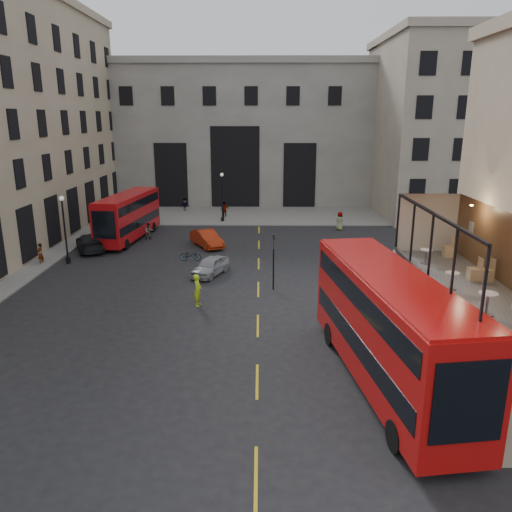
{
  "coord_description": "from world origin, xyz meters",
  "views": [
    {
      "loc": [
        -1.88,
        -19.5,
        11.18
      ],
      "look_at": [
        -2.13,
        9.59,
        3.0
      ],
      "focal_mm": 35.0,
      "sensor_mm": 36.0,
      "label": 1
    }
  ],
  "objects_px": {
    "cafe_chair_b": "(475,273)",
    "cafe_table_near": "(488,300)",
    "traffic_light_near": "(274,255)",
    "car_a": "(210,266)",
    "bicycle": "(190,255)",
    "cafe_chair_d": "(449,251)",
    "pedestrian_c": "(225,210)",
    "street_lamp_b": "(222,200)",
    "pedestrian_e": "(40,254)",
    "cafe_chair_c": "(486,274)",
    "pedestrian_a": "(149,231)",
    "pedestrian_d": "(340,221)",
    "cafe_table_mid": "(452,278)",
    "cafe_table_far": "(426,254)",
    "traffic_light_far": "(125,210)",
    "street_lamp_a": "(65,234)",
    "car_c": "(90,242)",
    "bus_far": "(128,214)",
    "bus_near": "(388,324)",
    "car_b": "(207,239)",
    "cyclist": "(198,290)"
  },
  "relations": [
    {
      "from": "car_a",
      "to": "cafe_chair_b",
      "type": "bearing_deg",
      "value": -27.43
    },
    {
      "from": "traffic_light_near",
      "to": "car_a",
      "type": "distance_m",
      "value": 5.78
    },
    {
      "from": "cafe_table_far",
      "to": "pedestrian_e",
      "type": "bearing_deg",
      "value": 148.78
    },
    {
      "from": "car_b",
      "to": "pedestrian_c",
      "type": "distance_m",
      "value": 12.76
    },
    {
      "from": "bus_far",
      "to": "bicycle",
      "type": "height_order",
      "value": "bus_far"
    },
    {
      "from": "bus_far",
      "to": "cafe_chair_d",
      "type": "xyz_separation_m",
      "value": [
        21.4,
        -22.07,
        2.5
      ]
    },
    {
      "from": "pedestrian_c",
      "to": "cafe_chair_d",
      "type": "distance_m",
      "value": 35.03
    },
    {
      "from": "traffic_light_near",
      "to": "bus_far",
      "type": "bearing_deg",
      "value": 133.3
    },
    {
      "from": "street_lamp_a",
      "to": "pedestrian_d",
      "type": "distance_m",
      "value": 26.2
    },
    {
      "from": "bus_near",
      "to": "car_c",
      "type": "height_order",
      "value": "bus_near"
    },
    {
      "from": "street_lamp_a",
      "to": "pedestrian_c",
      "type": "xyz_separation_m",
      "value": [
        11.09,
        18.08,
        -1.46
      ]
    },
    {
      "from": "cafe_table_near",
      "to": "bus_far",
      "type": "bearing_deg",
      "value": 124.22
    },
    {
      "from": "traffic_light_near",
      "to": "pedestrian_c",
      "type": "xyz_separation_m",
      "value": [
        -4.91,
        24.08,
        -1.49
      ]
    },
    {
      "from": "cyclist",
      "to": "pedestrian_c",
      "type": "height_order",
      "value": "cyclist"
    },
    {
      "from": "traffic_light_far",
      "to": "pedestrian_a",
      "type": "bearing_deg",
      "value": -36.89
    },
    {
      "from": "cafe_table_mid",
      "to": "cafe_chair_b",
      "type": "xyz_separation_m",
      "value": [
        1.38,
        1.15,
        -0.16
      ]
    },
    {
      "from": "cafe_chair_b",
      "to": "cafe_table_near",
      "type": "bearing_deg",
      "value": -106.82
    },
    {
      "from": "street_lamp_b",
      "to": "traffic_light_near",
      "type": "bearing_deg",
      "value": -77.2
    },
    {
      "from": "pedestrian_d",
      "to": "cafe_chair_b",
      "type": "xyz_separation_m",
      "value": [
        0.84,
        -29.8,
        3.96
      ]
    },
    {
      "from": "traffic_light_far",
      "to": "bicycle",
      "type": "xyz_separation_m",
      "value": [
        7.53,
        -9.13,
        -1.98
      ]
    },
    {
      "from": "pedestrian_d",
      "to": "cafe_table_mid",
      "type": "xyz_separation_m",
      "value": [
        -0.54,
        -30.95,
        4.12
      ]
    },
    {
      "from": "bus_far",
      "to": "pedestrian_e",
      "type": "bearing_deg",
      "value": -120.56
    },
    {
      "from": "traffic_light_near",
      "to": "cafe_table_near",
      "type": "bearing_deg",
      "value": -66.04
    },
    {
      "from": "traffic_light_far",
      "to": "street_lamp_a",
      "type": "height_order",
      "value": "street_lamp_a"
    },
    {
      "from": "pedestrian_d",
      "to": "traffic_light_near",
      "type": "bearing_deg",
      "value": 113.78
    },
    {
      "from": "pedestrian_d",
      "to": "cafe_chair_b",
      "type": "bearing_deg",
      "value": 137.06
    },
    {
      "from": "car_c",
      "to": "cafe_table_far",
      "type": "xyz_separation_m",
      "value": [
        22.29,
        -19.21,
        4.32
      ]
    },
    {
      "from": "pedestrian_a",
      "to": "cafe_table_far",
      "type": "relative_size",
      "value": 2.29
    },
    {
      "from": "street_lamp_a",
      "to": "pedestrian_e",
      "type": "xyz_separation_m",
      "value": [
        -2.0,
        -0.3,
        -1.55
      ]
    },
    {
      "from": "street_lamp_b",
      "to": "bicycle",
      "type": "height_order",
      "value": "street_lamp_b"
    },
    {
      "from": "bicycle",
      "to": "cafe_chair_d",
      "type": "height_order",
      "value": "cafe_chair_d"
    },
    {
      "from": "cafe_table_mid",
      "to": "cafe_table_far",
      "type": "xyz_separation_m",
      "value": [
        0.12,
        3.53,
        -0.0
      ]
    },
    {
      "from": "bus_near",
      "to": "cafe_chair_b",
      "type": "relative_size",
      "value": 13.43
    },
    {
      "from": "pedestrian_e",
      "to": "cafe_chair_c",
      "type": "height_order",
      "value": "cafe_chair_c"
    },
    {
      "from": "traffic_light_far",
      "to": "cafe_table_mid",
      "type": "bearing_deg",
      "value": -54.41
    },
    {
      "from": "cyclist",
      "to": "bus_near",
      "type": "bearing_deg",
      "value": -133.13
    },
    {
      "from": "cafe_table_near",
      "to": "cafe_table_mid",
      "type": "bearing_deg",
      "value": 95.07
    },
    {
      "from": "pedestrian_a",
      "to": "cafe_table_mid",
      "type": "distance_m",
      "value": 32.59
    },
    {
      "from": "cafe_table_far",
      "to": "cafe_chair_b",
      "type": "height_order",
      "value": "cafe_chair_b"
    },
    {
      "from": "cafe_table_near",
      "to": "cafe_table_far",
      "type": "height_order",
      "value": "cafe_table_near"
    },
    {
      "from": "car_c",
      "to": "cafe_chair_c",
      "type": "distance_m",
      "value": 32.62
    },
    {
      "from": "traffic_light_far",
      "to": "car_c",
      "type": "bearing_deg",
      "value": -104.02
    },
    {
      "from": "traffic_light_far",
      "to": "street_lamp_a",
      "type": "relative_size",
      "value": 0.71
    },
    {
      "from": "pedestrian_c",
      "to": "cafe_chair_c",
      "type": "bearing_deg",
      "value": 78.45
    },
    {
      "from": "pedestrian_a",
      "to": "pedestrian_c",
      "type": "xyz_separation_m",
      "value": [
        6.41,
        10.09,
        0.16
      ]
    },
    {
      "from": "pedestrian_e",
      "to": "car_a",
      "type": "bearing_deg",
      "value": 88.99
    },
    {
      "from": "pedestrian_a",
      "to": "pedestrian_d",
      "type": "bearing_deg",
      "value": -5.58
    },
    {
      "from": "bus_near",
      "to": "car_a",
      "type": "distance_m",
      "value": 17.87
    },
    {
      "from": "street_lamp_b",
      "to": "pedestrian_d",
      "type": "bearing_deg",
      "value": -17.74
    },
    {
      "from": "traffic_light_far",
      "to": "pedestrian_c",
      "type": "relative_size",
      "value": 2.03
    }
  ]
}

